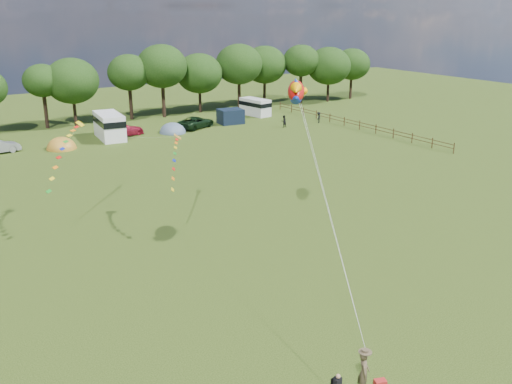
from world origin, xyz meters
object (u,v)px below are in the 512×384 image
tent_orange (62,149)px  campervan_d (255,106)px  car_c (123,130)px  kite_flyer (364,372)px  campervan_c (109,125)px  camp_chair (337,383)px  fish_kite (296,92)px  tent_greyblue (173,132)px  walker_b (319,118)px  car_d (196,122)px  walker_a (284,121)px

tent_orange → campervan_d: bearing=10.8°
car_c → kite_flyer: bearing=156.6°
campervan_c → campervan_d: size_ratio=1.24×
camp_chair → fish_kite: (8.81, 15.08, 9.36)m
tent_greyblue → walker_b: walker_b is taller
fish_kite → car_c: bearing=35.0°
car_d → walker_a: walker_a is taller
tent_greyblue → fish_kite: (-7.24, -35.76, 10.03)m
tent_greyblue → camp_chair: (-16.06, -50.84, 0.66)m
tent_greyblue → fish_kite: 37.84m
car_d → tent_orange: car_d is taller
car_c → walker_a: bearing=-121.3°
walker_a → campervan_d: bearing=-103.4°
camp_chair → fish_kite: fish_kite is taller
campervan_d → fish_kite: bearing=142.3°
campervan_d → tent_orange: (-29.50, -5.65, -1.29)m
campervan_d → tent_greyblue: 16.05m
car_c → tent_orange: size_ratio=1.41×
tent_greyblue → walker_b: size_ratio=2.47×
campervan_c → kite_flyer: 52.72m
kite_flyer → walker_a: (28.75, 46.33, -0.16)m
car_d → fish_kite: bearing=139.9°
car_d → kite_flyer: 55.37m
tent_greyblue → camp_chair: size_ratio=3.22×
campervan_d → tent_orange: size_ratio=1.43×
kite_flyer → camp_chair: 1.22m
tent_greyblue → walker_a: 14.67m
camp_chair → walker_b: walker_b is taller
walker_b → walker_a: bearing=-35.3°
camp_chair → walker_a: 54.87m
campervan_d → tent_greyblue: campervan_d is taller
camp_chair → walker_a: size_ratio=0.72×
tent_orange → walker_a: bearing=-7.6°
campervan_d → campervan_c: bearing=90.1°
campervan_c → kite_flyer: bearing=178.3°
campervan_d → kite_flyer: 63.40m
car_c → car_d: size_ratio=0.92×
camp_chair → tent_greyblue: bearing=62.4°
walker_a → camp_chair: bearing=52.7°
fish_kite → walker_b: (26.82, 30.75, -9.30)m
campervan_d → walker_a: size_ratio=3.25×
campervan_c → fish_kite: (0.54, -36.83, 8.41)m
campervan_d → tent_greyblue: (-15.34, -4.56, -1.29)m
tent_greyblue → campervan_d: bearing=16.6°
car_c → walker_a: walker_a is taller
campervan_d → walker_a: (-1.51, -9.39, -0.50)m
walker_a → tent_orange: bearing=-11.9°
car_c → campervan_d: (21.34, 3.16, 0.53)m
campervan_c → camp_chair: bearing=177.1°
car_d → tent_orange: (-17.97, -2.03, -0.74)m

